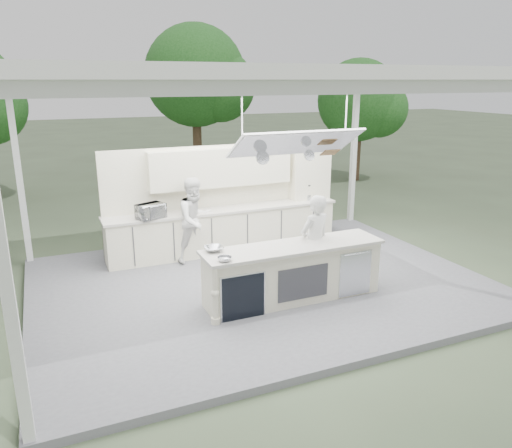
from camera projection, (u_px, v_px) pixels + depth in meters
name	position (u px, v px, depth m)	size (l,w,h in m)	color
ground	(260.00, 287.00, 9.24)	(90.00, 90.00, 0.00)	#49593D
stage_deck	(260.00, 284.00, 9.22)	(8.00, 6.00, 0.12)	slate
tent	(261.00, 79.00, 8.19)	(8.20, 6.20, 3.86)	white
demo_island	(292.00, 273.00, 8.34)	(3.10, 0.79, 0.95)	beige
back_counter	(225.00, 229.00, 10.75)	(5.08, 0.72, 0.95)	beige
back_wall_unit	(240.00, 181.00, 10.83)	(5.05, 0.48, 2.25)	beige
tree_cluster	(139.00, 92.00, 16.87)	(19.55, 9.40, 5.85)	brown
head_chef	(314.00, 243.00, 8.62)	(0.62, 0.41, 1.71)	silver
sous_chef	(195.00, 220.00, 10.04)	(0.84, 0.65, 1.73)	white
toaster_oven	(151.00, 211.00, 9.78)	(0.52, 0.36, 0.29)	silver
bowl_large	(214.00, 249.00, 7.94)	(0.31, 0.31, 0.08)	silver
bowl_small	(225.00, 259.00, 7.50)	(0.22, 0.22, 0.07)	#B4B6BB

